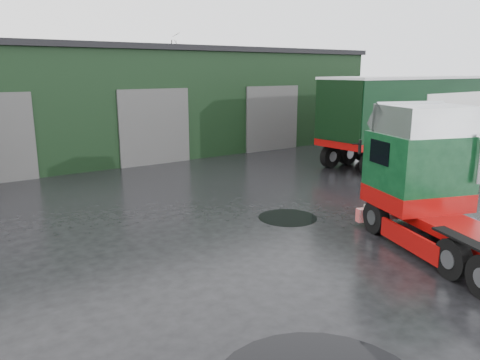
% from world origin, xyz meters
% --- Properties ---
extents(ground, '(100.00, 100.00, 0.00)m').
position_xyz_m(ground, '(0.00, 0.00, 0.00)').
color(ground, black).
extents(warehouse, '(32.40, 12.40, 6.30)m').
position_xyz_m(warehouse, '(2.00, 20.00, 3.16)').
color(warehouse, black).
rests_on(warehouse, ground).
extents(hero_tractor, '(4.72, 7.00, 4.01)m').
position_xyz_m(hero_tractor, '(3.10, -2.55, 2.00)').
color(hero_tractor, '#0B3619').
rests_on(hero_tractor, ground).
extents(lorry_right, '(17.92, 3.92, 4.68)m').
position_xyz_m(lorry_right, '(14.92, 6.96, 2.34)').
color(lorry_right, silver).
rests_on(lorry_right, ground).
extents(wash_bucket, '(0.44, 0.44, 0.34)m').
position_xyz_m(wash_bucket, '(5.61, -1.57, 0.17)').
color(wash_bucket, '#082BB8').
rests_on(wash_bucket, ground).
extents(tree_back_b, '(4.40, 4.40, 7.50)m').
position_xyz_m(tree_back_b, '(10.00, 30.00, 3.75)').
color(tree_back_b, black).
rests_on(tree_back_b, ground).
extents(puddle_1, '(2.02, 2.02, 0.01)m').
position_xyz_m(puddle_1, '(1.62, 2.64, 0.00)').
color(puddle_1, black).
rests_on(puddle_1, ground).
extents(puddle_3, '(1.81, 1.81, 0.01)m').
position_xyz_m(puddle_3, '(5.15, -1.82, 0.00)').
color(puddle_3, black).
rests_on(puddle_3, ground).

